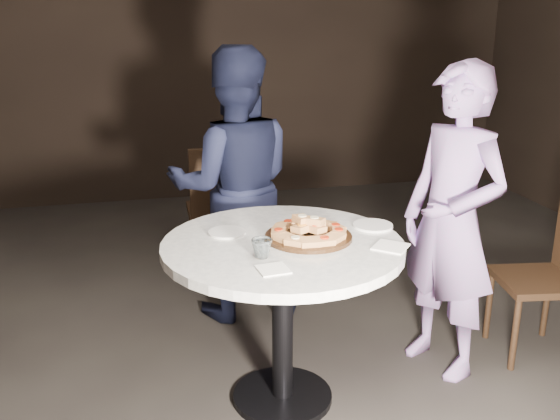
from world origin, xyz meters
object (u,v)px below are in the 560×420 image
diner_navy (234,186)px  diner_teal (452,223)px  chair_right (554,269)px  table (283,273)px  serving_board (308,237)px  chair_far (223,205)px  focaccia_pile (309,229)px  water_glass (262,248)px

diner_navy → diner_teal: 1.26m
chair_right → diner_navy: diner_navy is taller
table → serving_board: serving_board is taller
chair_far → diner_navy: diner_navy is taller
focaccia_pile → diner_teal: bearing=7.4°
table → serving_board: (0.12, 0.01, 0.16)m
chair_right → diner_teal: size_ratio=0.53×
table → chair_right: 1.49m
diner_navy → diner_teal: (0.93, -0.85, -0.02)m
focaccia_pile → diner_navy: bearing=100.4°
diner_navy → serving_board: bearing=106.6°
serving_board → focaccia_pile: (0.00, 0.00, 0.04)m
table → focaccia_pile: (0.12, 0.01, 0.19)m
focaccia_pile → water_glass: focaccia_pile is taller
table → chair_far: 1.40m
chair_far → diner_teal: diner_teal is taller
chair_far → diner_navy: (0.00, -0.43, 0.24)m
water_glass → chair_far: size_ratio=0.09×
table → diner_teal: bearing=7.2°
chair_far → chair_right: (1.53, -1.29, -0.07)m
table → chair_far: (-0.05, 1.39, -0.10)m
focaccia_pile → diner_teal: diner_teal is taller
chair_far → table: bearing=93.3°
chair_far → chair_right: size_ratio=1.15×
table → diner_teal: diner_teal is taller
focaccia_pile → diner_navy: (-0.17, 0.95, -0.05)m
serving_board → diner_navy: size_ratio=0.24×
table → diner_teal: size_ratio=0.69×
serving_board → focaccia_pile: 0.04m
diner_navy → chair_right: bearing=156.8°
chair_right → diner_navy: 1.79m
focaccia_pile → diner_navy: size_ratio=0.22×
diner_teal → chair_far: bearing=-165.4°
table → chair_far: chair_far is taller
table → serving_board: bearing=6.0°
table → diner_navy: 0.97m
chair_far → chair_right: chair_far is taller
water_glass → chair_right: 1.66m
table → water_glass: bearing=-129.0°
water_glass → chair_right: water_glass is taller
focaccia_pile → diner_navy: 0.97m
chair_far → diner_teal: (0.93, -1.28, 0.22)m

